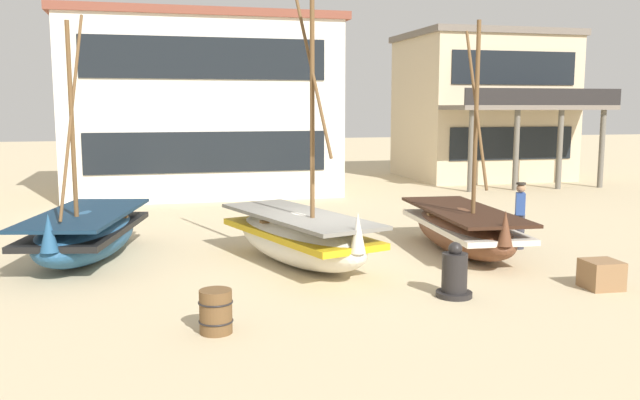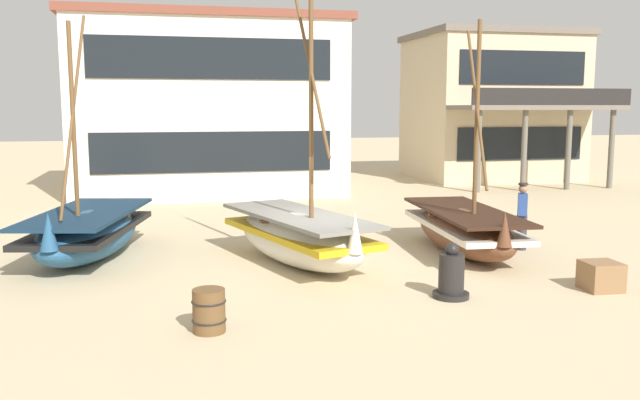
{
  "view_description": "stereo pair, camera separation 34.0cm",
  "coord_description": "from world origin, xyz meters",
  "px_view_note": "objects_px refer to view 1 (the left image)",
  "views": [
    {
      "loc": [
        -3.84,
        -14.06,
        3.57
      ],
      "look_at": [
        0.0,
        1.0,
        1.4
      ],
      "focal_mm": 37.74,
      "sensor_mm": 36.0,
      "label": 1
    },
    {
      "loc": [
        -3.51,
        -14.14,
        3.57
      ],
      "look_at": [
        0.0,
        1.0,
        1.4
      ],
      "focal_mm": 37.74,
      "sensor_mm": 36.0,
      "label": 2
    }
  ],
  "objects_px": {
    "capstan_winch": "(454,275)",
    "cargo_crate": "(601,274)",
    "harbor_building_main": "(201,106)",
    "fishing_boat_centre_large": "(463,228)",
    "wooden_barrel": "(216,311)",
    "fishing_boat_far_right": "(299,236)",
    "fisherman_by_hull": "(520,216)",
    "fishing_boat_near_left": "(86,233)",
    "harbor_building_annex": "(482,106)"
  },
  "relations": [
    {
      "from": "capstan_winch",
      "to": "cargo_crate",
      "type": "xyz_separation_m",
      "value": [
        3.07,
        -0.17,
        -0.14
      ]
    },
    {
      "from": "capstan_winch",
      "to": "harbor_building_main",
      "type": "bearing_deg",
      "value": 101.17
    },
    {
      "from": "capstan_winch",
      "to": "cargo_crate",
      "type": "distance_m",
      "value": 3.08
    },
    {
      "from": "fishing_boat_centre_large",
      "to": "harbor_building_main",
      "type": "bearing_deg",
      "value": 111.33
    },
    {
      "from": "wooden_barrel",
      "to": "cargo_crate",
      "type": "xyz_separation_m",
      "value": [
        7.63,
        0.77,
        -0.07
      ]
    },
    {
      "from": "wooden_barrel",
      "to": "harbor_building_main",
      "type": "distance_m",
      "value": 18.3
    },
    {
      "from": "cargo_crate",
      "to": "fishing_boat_far_right",
      "type": "bearing_deg",
      "value": 147.03
    },
    {
      "from": "fisherman_by_hull",
      "to": "cargo_crate",
      "type": "height_order",
      "value": "fisherman_by_hull"
    },
    {
      "from": "fishing_boat_far_right",
      "to": "harbor_building_main",
      "type": "bearing_deg",
      "value": 94.56
    },
    {
      "from": "fishing_boat_near_left",
      "to": "fishing_boat_centre_large",
      "type": "xyz_separation_m",
      "value": [
        8.91,
        -1.51,
        -0.02
      ]
    },
    {
      "from": "fishing_boat_far_right",
      "to": "harbor_building_annex",
      "type": "height_order",
      "value": "harbor_building_annex"
    },
    {
      "from": "fisherman_by_hull",
      "to": "harbor_building_annex",
      "type": "height_order",
      "value": "harbor_building_annex"
    },
    {
      "from": "fishing_boat_centre_large",
      "to": "harbor_building_annex",
      "type": "distance_m",
      "value": 18.45
    },
    {
      "from": "fishing_boat_far_right",
      "to": "capstan_winch",
      "type": "relative_size",
      "value": 5.81
    },
    {
      "from": "fisherman_by_hull",
      "to": "wooden_barrel",
      "type": "bearing_deg",
      "value": -150.66
    },
    {
      "from": "fishing_boat_far_right",
      "to": "harbor_building_annex",
      "type": "xyz_separation_m",
      "value": [
        12.98,
        16.18,
        2.92
      ]
    },
    {
      "from": "wooden_barrel",
      "to": "cargo_crate",
      "type": "relative_size",
      "value": 1.04
    },
    {
      "from": "cargo_crate",
      "to": "harbor_building_annex",
      "type": "distance_m",
      "value": 21.33
    },
    {
      "from": "fishing_boat_centre_large",
      "to": "fisherman_by_hull",
      "type": "height_order",
      "value": "fishing_boat_centre_large"
    },
    {
      "from": "fishing_boat_far_right",
      "to": "harbor_building_annex",
      "type": "bearing_deg",
      "value": 51.27
    },
    {
      "from": "capstan_winch",
      "to": "fishing_boat_centre_large",
      "type": "bearing_deg",
      "value": 61.59
    },
    {
      "from": "fishing_boat_near_left",
      "to": "capstan_winch",
      "type": "height_order",
      "value": "fishing_boat_near_left"
    },
    {
      "from": "fisherman_by_hull",
      "to": "cargo_crate",
      "type": "distance_m",
      "value": 3.81
    },
    {
      "from": "capstan_winch",
      "to": "harbor_building_main",
      "type": "distance_m",
      "value": 17.65
    },
    {
      "from": "fishing_boat_centre_large",
      "to": "capstan_winch",
      "type": "xyz_separation_m",
      "value": [
        -1.91,
        -3.53,
        -0.18
      ]
    },
    {
      "from": "harbor_building_main",
      "to": "fisherman_by_hull",
      "type": "bearing_deg",
      "value": -63.04
    },
    {
      "from": "capstan_winch",
      "to": "wooden_barrel",
      "type": "height_order",
      "value": "capstan_winch"
    },
    {
      "from": "wooden_barrel",
      "to": "fishing_boat_far_right",
      "type": "bearing_deg",
      "value": 61.54
    },
    {
      "from": "fisherman_by_hull",
      "to": "capstan_winch",
      "type": "relative_size",
      "value": 1.6
    },
    {
      "from": "capstan_winch",
      "to": "harbor_building_main",
      "type": "xyz_separation_m",
      "value": [
        -3.36,
        17.03,
        3.17
      ]
    },
    {
      "from": "cargo_crate",
      "to": "harbor_building_annex",
      "type": "height_order",
      "value": "harbor_building_annex"
    },
    {
      "from": "fishing_boat_near_left",
      "to": "harbor_building_annex",
      "type": "relative_size",
      "value": 0.65
    },
    {
      "from": "fisherman_by_hull",
      "to": "wooden_barrel",
      "type": "xyz_separation_m",
      "value": [
        -8.04,
        -4.52,
        -0.48
      ]
    },
    {
      "from": "fisherman_by_hull",
      "to": "harbor_building_annex",
      "type": "bearing_deg",
      "value": 65.54
    },
    {
      "from": "fishing_boat_centre_large",
      "to": "fisherman_by_hull",
      "type": "bearing_deg",
      "value": 1.76
    },
    {
      "from": "fishing_boat_centre_large",
      "to": "harbor_building_main",
      "type": "height_order",
      "value": "harbor_building_main"
    },
    {
      "from": "fisherman_by_hull",
      "to": "harbor_building_main",
      "type": "bearing_deg",
      "value": 116.96
    },
    {
      "from": "fishing_boat_near_left",
      "to": "capstan_winch",
      "type": "bearing_deg",
      "value": -35.75
    },
    {
      "from": "cargo_crate",
      "to": "harbor_building_annex",
      "type": "relative_size",
      "value": 0.08
    },
    {
      "from": "fishing_boat_near_left",
      "to": "fishing_boat_centre_large",
      "type": "height_order",
      "value": "fishing_boat_near_left"
    },
    {
      "from": "fisherman_by_hull",
      "to": "harbor_building_main",
      "type": "distance_m",
      "value": 15.34
    },
    {
      "from": "capstan_winch",
      "to": "harbor_building_annex",
      "type": "relative_size",
      "value": 0.12
    },
    {
      "from": "fishing_boat_far_right",
      "to": "cargo_crate",
      "type": "distance_m",
      "value": 6.38
    },
    {
      "from": "fisherman_by_hull",
      "to": "harbor_building_annex",
      "type": "relative_size",
      "value": 0.19
    },
    {
      "from": "capstan_winch",
      "to": "harbor_building_annex",
      "type": "distance_m",
      "value": 22.45
    },
    {
      "from": "fishing_boat_near_left",
      "to": "harbor_building_annex",
      "type": "bearing_deg",
      "value": 39.17
    },
    {
      "from": "wooden_barrel",
      "to": "capstan_winch",
      "type": "bearing_deg",
      "value": 11.66
    },
    {
      "from": "fishing_boat_near_left",
      "to": "harbor_building_main",
      "type": "height_order",
      "value": "harbor_building_main"
    },
    {
      "from": "fisherman_by_hull",
      "to": "cargo_crate",
      "type": "xyz_separation_m",
      "value": [
        -0.41,
        -3.75,
        -0.55
      ]
    },
    {
      "from": "wooden_barrel",
      "to": "fisherman_by_hull",
      "type": "bearing_deg",
      "value": 29.34
    }
  ]
}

